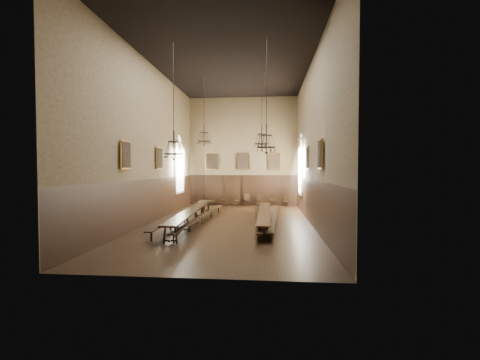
# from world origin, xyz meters

# --- Properties ---
(floor) EXTENTS (9.00, 18.00, 0.02)m
(floor) POSITION_xyz_m (0.00, 0.00, -0.01)
(floor) COLOR black
(floor) RESTS_ON ground
(ceiling) EXTENTS (9.00, 18.00, 0.02)m
(ceiling) POSITION_xyz_m (0.00, 0.00, 9.01)
(ceiling) COLOR black
(ceiling) RESTS_ON ground
(wall_back) EXTENTS (9.00, 0.02, 9.00)m
(wall_back) POSITION_xyz_m (0.00, 9.01, 4.50)
(wall_back) COLOR #837450
(wall_back) RESTS_ON ground
(wall_front) EXTENTS (9.00, 0.02, 9.00)m
(wall_front) POSITION_xyz_m (0.00, -9.01, 4.50)
(wall_front) COLOR #837450
(wall_front) RESTS_ON ground
(wall_left) EXTENTS (0.02, 18.00, 9.00)m
(wall_left) POSITION_xyz_m (-4.51, 0.00, 4.50)
(wall_left) COLOR #837450
(wall_left) RESTS_ON ground
(wall_right) EXTENTS (0.02, 18.00, 9.00)m
(wall_right) POSITION_xyz_m (4.51, 0.00, 4.50)
(wall_right) COLOR #837450
(wall_right) RESTS_ON ground
(wainscot_panelling) EXTENTS (9.00, 18.00, 2.50)m
(wainscot_panelling) POSITION_xyz_m (0.00, 0.00, 1.25)
(wainscot_panelling) COLOR black
(wainscot_panelling) RESTS_ON floor
(table_left) EXTENTS (1.23, 10.50, 0.82)m
(table_left) POSITION_xyz_m (-2.07, -0.27, 0.41)
(table_left) COLOR black
(table_left) RESTS_ON floor
(table_right) EXTENTS (0.68, 9.01, 0.70)m
(table_right) POSITION_xyz_m (1.91, -0.02, 0.35)
(table_right) COLOR black
(table_right) RESTS_ON floor
(bench_left_outer) EXTENTS (0.64, 10.62, 0.48)m
(bench_left_outer) POSITION_xyz_m (-2.64, 0.27, 0.30)
(bench_left_outer) COLOR black
(bench_left_outer) RESTS_ON floor
(bench_left_inner) EXTENTS (0.72, 10.21, 0.46)m
(bench_left_inner) POSITION_xyz_m (-1.53, -0.24, 0.29)
(bench_left_inner) COLOR black
(bench_left_inner) RESTS_ON floor
(bench_right_inner) EXTENTS (0.77, 9.91, 0.45)m
(bench_right_inner) POSITION_xyz_m (1.54, 0.09, 0.28)
(bench_right_inner) COLOR black
(bench_right_inner) RESTS_ON floor
(bench_right_outer) EXTENTS (0.75, 10.05, 0.45)m
(bench_right_outer) POSITION_xyz_m (2.45, 0.27, 0.29)
(bench_right_outer) COLOR black
(bench_right_outer) RESTS_ON floor
(chair_0) EXTENTS (0.52, 0.52, 1.00)m
(chair_0) POSITION_xyz_m (-3.53, 8.61, 0.30)
(chair_0) COLOR black
(chair_0) RESTS_ON floor
(chair_1) EXTENTS (0.41, 0.41, 0.87)m
(chair_1) POSITION_xyz_m (-2.51, 8.53, 0.26)
(chair_1) COLOR black
(chair_1) RESTS_ON floor
(chair_2) EXTENTS (0.52, 0.52, 1.02)m
(chair_2) POSITION_xyz_m (-1.58, 8.51, 0.31)
(chair_2) COLOR black
(chair_2) RESTS_ON floor
(chair_3) EXTENTS (0.48, 0.48, 0.88)m
(chair_3) POSITION_xyz_m (-0.47, 8.56, 0.27)
(chair_3) COLOR black
(chair_3) RESTS_ON floor
(chair_4) EXTENTS (0.56, 0.56, 0.99)m
(chair_4) POSITION_xyz_m (0.42, 8.57, 0.30)
(chair_4) COLOR black
(chair_4) RESTS_ON floor
(chair_5) EXTENTS (0.48, 0.48, 0.93)m
(chair_5) POSITION_xyz_m (1.39, 8.51, 0.28)
(chair_5) COLOR black
(chair_5) RESTS_ON floor
(chair_6) EXTENTS (0.48, 0.48, 1.02)m
(chair_6) POSITION_xyz_m (2.45, 8.57, 0.31)
(chair_6) COLOR black
(chair_6) RESTS_ON floor
(chair_7) EXTENTS (0.45, 0.45, 0.88)m
(chair_7) POSITION_xyz_m (3.59, 8.48, 0.27)
(chair_7) COLOR black
(chair_7) RESTS_ON floor
(chandelier_back_left) EXTENTS (0.88, 0.88, 4.33)m
(chandelier_back_left) POSITION_xyz_m (-2.00, 2.73, 5.11)
(chandelier_back_left) COLOR black
(chandelier_back_left) RESTS_ON ceiling
(chandelier_back_right) EXTENTS (0.90, 0.90, 4.57)m
(chandelier_back_right) POSITION_xyz_m (1.73, 2.00, 4.88)
(chandelier_back_right) COLOR black
(chandelier_back_right) RESTS_ON ceiling
(chandelier_front_left) EXTENTS (0.90, 0.90, 5.40)m
(chandelier_front_left) POSITION_xyz_m (-2.34, -2.77, 4.10)
(chandelier_front_left) COLOR black
(chandelier_front_left) RESTS_ON ceiling
(chandelier_front_right) EXTENTS (0.86, 0.86, 5.10)m
(chandelier_front_right) POSITION_xyz_m (2.04, -2.79, 4.39)
(chandelier_front_right) COLOR black
(chandelier_front_right) RESTS_ON ceiling
(portrait_back_0) EXTENTS (1.10, 0.12, 1.40)m
(portrait_back_0) POSITION_xyz_m (-2.60, 8.88, 3.70)
(portrait_back_0) COLOR #B37D2B
(portrait_back_0) RESTS_ON wall_back
(portrait_back_1) EXTENTS (1.10, 0.12, 1.40)m
(portrait_back_1) POSITION_xyz_m (0.00, 8.88, 3.70)
(portrait_back_1) COLOR #B37D2B
(portrait_back_1) RESTS_ON wall_back
(portrait_back_2) EXTENTS (1.10, 0.12, 1.40)m
(portrait_back_2) POSITION_xyz_m (2.60, 8.88, 3.70)
(portrait_back_2) COLOR #B37D2B
(portrait_back_2) RESTS_ON wall_back
(portrait_left_0) EXTENTS (0.12, 1.00, 1.30)m
(portrait_left_0) POSITION_xyz_m (-4.38, 1.00, 3.70)
(portrait_left_0) COLOR #B37D2B
(portrait_left_0) RESTS_ON wall_left
(portrait_left_1) EXTENTS (0.12, 1.00, 1.30)m
(portrait_left_1) POSITION_xyz_m (-4.38, -3.50, 3.70)
(portrait_left_1) COLOR #B37D2B
(portrait_left_1) RESTS_ON wall_left
(portrait_right_0) EXTENTS (0.12, 1.00, 1.30)m
(portrait_right_0) POSITION_xyz_m (4.38, 1.00, 3.70)
(portrait_right_0) COLOR #B37D2B
(portrait_right_0) RESTS_ON wall_right
(portrait_right_1) EXTENTS (0.12, 1.00, 1.30)m
(portrait_right_1) POSITION_xyz_m (4.38, -3.50, 3.70)
(portrait_right_1) COLOR #B37D2B
(portrait_right_1) RESTS_ON wall_right
(window_right) EXTENTS (0.20, 2.20, 4.60)m
(window_right) POSITION_xyz_m (4.43, 5.50, 3.40)
(window_right) COLOR white
(window_right) RESTS_ON wall_right
(window_left) EXTENTS (0.20, 2.20, 4.60)m
(window_left) POSITION_xyz_m (-4.43, 5.50, 3.40)
(window_left) COLOR white
(window_left) RESTS_ON wall_left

